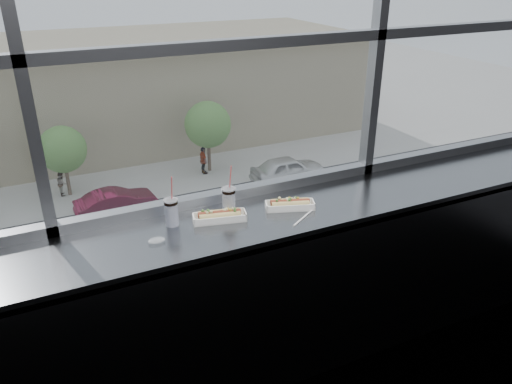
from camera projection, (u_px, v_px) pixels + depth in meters
name	position (u px, v px, depth m)	size (l,w,h in m)	color
wall_back_lower	(231.00, 275.00, 3.24)	(6.00, 6.00, 0.00)	black
counter	(248.00, 223.00, 2.79)	(6.00, 0.55, 0.06)	slate
counter_fascia	(267.00, 323.00, 2.81)	(6.00, 0.04, 1.04)	slate
hotdog_tray_left	(220.00, 216.00, 2.74)	(0.31, 0.16, 0.07)	white
hotdog_tray_right	(290.00, 204.00, 2.88)	(0.30, 0.18, 0.07)	white
soda_cup_left	(171.00, 211.00, 2.68)	(0.08, 0.08, 0.29)	white
soda_cup_right	(229.00, 199.00, 2.80)	(0.08, 0.08, 0.30)	white
loose_straw	(304.00, 217.00, 2.79)	(0.01, 0.01, 0.25)	white
wrapper	(157.00, 240.00, 2.54)	(0.09, 0.07, 0.02)	silver
plaza_ground	(43.00, 128.00, 43.77)	(120.00, 120.00, 0.00)	#B0ADA9
street_asphalt	(79.00, 259.00, 24.50)	(80.00, 10.00, 0.06)	black
far_sidewalk	(62.00, 196.00, 31.06)	(80.00, 6.00, 0.04)	#B0ADA9
far_building	(39.00, 97.00, 37.57)	(50.00, 14.00, 8.00)	gray
car_near_e	(351.00, 220.00, 25.88)	(6.33, 2.64, 2.11)	#11125A
car_near_d	(260.00, 245.00, 23.88)	(5.71, 2.38, 1.90)	white
car_far_b	(116.00, 198.00, 28.38)	(6.04, 2.52, 2.01)	maroon
car_far_c	(288.00, 165.00, 32.63)	(6.84, 2.85, 2.28)	silver
car_near_c	(103.00, 280.00, 20.97)	(6.77, 2.82, 2.26)	maroon
pedestrian_b	(62.00, 181.00, 30.86)	(0.81, 0.61, 1.82)	#66605B
pedestrian_d	(203.00, 158.00, 33.82)	(1.03, 0.77, 2.31)	#66605B
tree_center	(62.00, 149.00, 29.98)	(2.87, 2.87, 4.48)	#47382B
tree_right	(208.00, 125.00, 33.45)	(3.16, 3.16, 4.93)	#47382B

